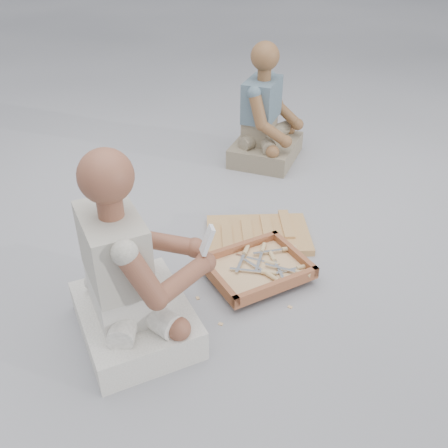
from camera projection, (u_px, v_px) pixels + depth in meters
name	position (u px, v px, depth m)	size (l,w,h in m)	color
ground	(245.00, 281.00, 2.39)	(60.00, 60.00, 0.00)	#A1A0A5
carved_panel	(258.00, 235.00, 2.69)	(0.55, 0.37, 0.04)	#AE7443
tool_tray	(257.00, 268.00, 2.38)	(0.48, 0.40, 0.06)	brown
chisel_0	(285.00, 249.00, 2.48)	(0.22, 0.06, 0.02)	silver
chisel_1	(267.00, 262.00, 2.41)	(0.16, 0.17, 0.02)	silver
chisel_2	(262.00, 251.00, 2.47)	(0.15, 0.18, 0.02)	silver
chisel_3	(245.00, 252.00, 2.46)	(0.16, 0.18, 0.02)	silver
chisel_4	(264.00, 272.00, 2.33)	(0.19, 0.14, 0.02)	silver
chisel_5	(274.00, 259.00, 2.42)	(0.06, 0.22, 0.02)	silver
chisel_6	(298.00, 272.00, 2.32)	(0.16, 0.17, 0.02)	silver
chisel_7	(269.00, 275.00, 2.31)	(0.09, 0.21, 0.02)	silver
chisel_8	(299.00, 268.00, 2.37)	(0.22, 0.03, 0.02)	silver
wood_chip_0	(228.00, 291.00, 2.32)	(0.02, 0.01, 0.00)	#DAB580
wood_chip_1	(293.00, 236.00, 2.70)	(0.02, 0.01, 0.00)	#DAB580
wood_chip_2	(192.00, 263.00, 2.50)	(0.02, 0.01, 0.00)	#DAB580
wood_chip_3	(221.00, 324.00, 2.14)	(0.02, 0.01, 0.00)	#DAB580
wood_chip_4	(189.00, 268.00, 2.47)	(0.02, 0.01, 0.00)	#DAB580
wood_chip_5	(262.00, 252.00, 2.58)	(0.02, 0.01, 0.00)	#DAB580
wood_chip_6	(290.00, 307.00, 2.23)	(0.02, 0.01, 0.00)	#DAB580
wood_chip_7	(209.00, 245.00, 2.63)	(0.02, 0.01, 0.00)	#DAB580
wood_chip_8	(238.00, 236.00, 2.70)	(0.02, 0.01, 0.00)	#DAB580
wood_chip_9	(202.00, 269.00, 2.46)	(0.02, 0.01, 0.00)	#DAB580
wood_chip_10	(288.00, 270.00, 2.45)	(0.02, 0.01, 0.00)	#DAB580
wood_chip_11	(198.00, 298.00, 2.28)	(0.02, 0.01, 0.00)	#DAB580
craftsman	(129.00, 279.00, 1.95)	(0.56, 0.55, 0.84)	silver
companion	(265.00, 123.00, 3.39)	(0.65, 0.65, 0.80)	gray
mobile_phone	(207.00, 240.00, 1.95)	(0.06, 0.06, 0.12)	silver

